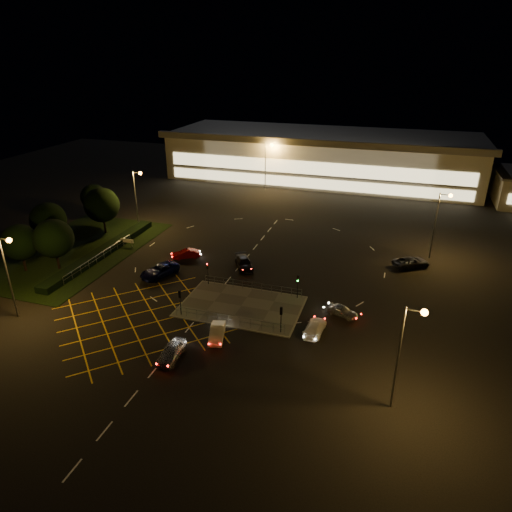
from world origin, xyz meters
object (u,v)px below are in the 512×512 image
(car_queue_white, at_px, (217,333))
(car_approach_white, at_px, (315,327))
(signal_sw, at_px, (180,298))
(car_far_dkgrey, at_px, (244,263))
(signal_ne, at_px, (298,282))
(car_east_grey, at_px, (411,262))
(car_circ_red, at_px, (186,254))
(car_right_silver, at_px, (342,311))
(car_left_blue, at_px, (160,270))
(car_near_silver, at_px, (171,352))
(signal_se, at_px, (281,314))
(signal_nw, at_px, (208,269))

(car_queue_white, height_order, car_approach_white, car_queue_white)
(signal_sw, xyz_separation_m, car_far_dkgrey, (2.76, 14.38, -1.64))
(signal_ne, bearing_deg, car_far_dkgrey, 145.30)
(car_east_grey, bearing_deg, car_circ_red, 69.26)
(car_right_silver, bearing_deg, car_far_dkgrey, 80.19)
(car_left_blue, bearing_deg, car_far_dkgrey, 51.01)
(car_near_silver, height_order, car_right_silver, car_near_silver)
(signal_sw, distance_m, car_east_grey, 33.49)
(car_near_silver, distance_m, car_far_dkgrey, 22.01)
(car_right_silver, bearing_deg, car_circ_red, 89.50)
(signal_se, height_order, car_queue_white, signal_se)
(signal_nw, height_order, car_east_grey, signal_nw)
(car_near_silver, height_order, car_queue_white, car_near_silver)
(signal_se, relative_size, car_approach_white, 0.69)
(signal_sw, relative_size, car_east_grey, 0.60)
(signal_nw, bearing_deg, car_right_silver, -7.32)
(car_queue_white, bearing_deg, car_near_silver, -138.44)
(car_near_silver, relative_size, car_circ_red, 1.10)
(car_queue_white, bearing_deg, car_right_silver, 20.49)
(signal_ne, bearing_deg, car_approach_white, -62.69)
(car_near_silver, bearing_deg, signal_sw, 107.28)
(car_near_silver, bearing_deg, signal_ne, 56.92)
(car_queue_white, relative_size, car_approach_white, 0.90)
(signal_nw, relative_size, car_left_blue, 0.56)
(car_far_dkgrey, bearing_deg, car_right_silver, -60.40)
(car_approach_white, bearing_deg, car_left_blue, -13.54)
(signal_se, distance_m, signal_nw, 14.41)
(signal_ne, distance_m, car_near_silver, 18.23)
(signal_se, height_order, signal_nw, same)
(signal_ne, xyz_separation_m, car_near_silver, (-9.28, -15.62, -1.61))
(signal_nw, bearing_deg, car_circ_red, 133.46)
(signal_sw, relative_size, car_approach_white, 0.69)
(signal_sw, distance_m, car_near_silver, 8.26)
(signal_se, relative_size, car_near_silver, 0.71)
(car_near_silver, relative_size, car_left_blue, 0.79)
(signal_ne, distance_m, car_right_silver, 6.52)
(signal_ne, height_order, car_approach_white, signal_ne)
(signal_ne, height_order, car_circ_red, signal_ne)
(car_queue_white, bearing_deg, car_east_grey, 36.47)
(car_left_blue, xyz_separation_m, car_approach_white, (22.90, -7.24, -0.12))
(signal_ne, relative_size, car_queue_white, 0.77)
(car_near_silver, relative_size, car_queue_white, 1.08)
(car_near_silver, distance_m, car_east_grey, 37.13)
(car_far_dkgrey, bearing_deg, signal_sw, -131.33)
(signal_se, relative_size, car_left_blue, 0.56)
(signal_ne, distance_m, car_circ_red, 19.83)
(car_near_silver, xyz_separation_m, car_approach_white, (12.78, 8.84, -0.10))
(signal_sw, xyz_separation_m, car_east_grey, (25.36, 21.81, -1.64))
(car_east_grey, xyz_separation_m, car_approach_white, (-9.86, -20.60, -0.07))
(signal_ne, bearing_deg, signal_sw, -146.35)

